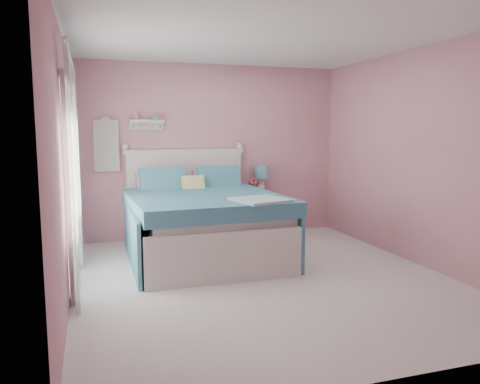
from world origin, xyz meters
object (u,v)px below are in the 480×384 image
nightstand (260,215)px  teacup (259,193)px  bed (202,223)px  vase (253,190)px  table_lamp (262,174)px

nightstand → teacup: size_ratio=5.94×
bed → nightstand: (1.13, 0.92, -0.11)m
bed → teacup: bearing=33.4°
bed → vase: size_ratio=14.18×
bed → table_lamp: size_ratio=5.30×
bed → teacup: bed is taller
vase → teacup: 0.15m
nightstand → vase: bearing=-174.5°
nightstand → table_lamp: (0.06, 0.09, 0.62)m
teacup → table_lamp: bearing=62.2°
bed → table_lamp: bed is taller
table_lamp → vase: table_lamp is taller
bed → nightstand: bed is taller
bed → nightstand: size_ratio=3.69×
table_lamp → vase: bearing=-149.1°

